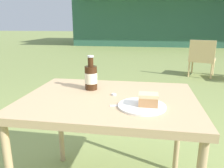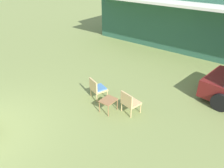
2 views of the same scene
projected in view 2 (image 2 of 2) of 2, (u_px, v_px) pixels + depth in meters
The scene contains 4 objects.
cabin_building at pixel (199, 17), 12.18m from camera, with size 10.89×5.29×3.16m.
wicker_chair_cushioned at pixel (97, 88), 7.65m from camera, with size 0.63×0.62×0.78m.
wicker_chair_plain at pixel (129, 102), 6.89m from camera, with size 0.59×0.58×0.78m.
garden_side_table at pixel (108, 101), 7.01m from camera, with size 0.42×0.52×0.43m.
Camera 2 is at (5.85, -1.22, 4.29)m, focal length 35.00 mm.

